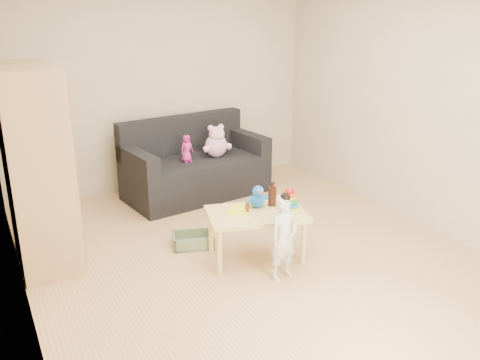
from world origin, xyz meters
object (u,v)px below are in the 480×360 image
wardrobe (37,168)px  sofa (196,177)px  play_table (256,235)px  toddler (284,239)px

wardrobe → sofa: size_ratio=1.05×
wardrobe → sofa: 2.24m
wardrobe → play_table: wardrobe is taller
play_table → toddler: toddler is taller
wardrobe → toddler: bearing=-37.5°
play_table → wardrobe: bearing=152.1°
sofa → toddler: size_ratio=2.29×
play_table → toddler: 0.46m
wardrobe → sofa: (1.93, 0.92, -0.66)m
toddler → wardrobe: bearing=134.3°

